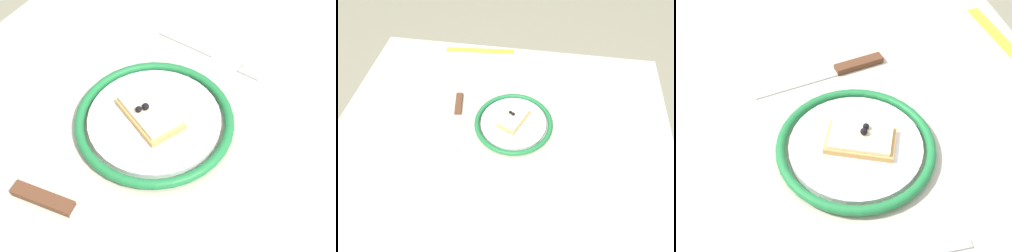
{
  "view_description": "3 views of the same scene",
  "coord_description": "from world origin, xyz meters",
  "views": [
    {
      "loc": [
        0.31,
        0.2,
        1.25
      ],
      "look_at": [
        -0.03,
        -0.01,
        0.74
      ],
      "focal_mm": 47.0,
      "sensor_mm": 36.0,
      "label": 1
    },
    {
      "loc": [
        -0.1,
        0.55,
        1.46
      ],
      "look_at": [
        -0.01,
        -0.02,
        0.73
      ],
      "focal_mm": 32.67,
      "sensor_mm": 36.0,
      "label": 2
    },
    {
      "loc": [
        -0.45,
        0.08,
        1.26
      ],
      "look_at": [
        -0.01,
        -0.03,
        0.75
      ],
      "focal_mm": 48.64,
      "sensor_mm": 36.0,
      "label": 3
    }
  ],
  "objects": [
    {
      "name": "knife",
      "position": [
        0.15,
        -0.06,
        0.72
      ],
      "size": [
        0.06,
        0.24,
        0.01
      ],
      "color": "silver",
      "rests_on": "dining_table"
    },
    {
      "name": "fork",
      "position": [
        -0.22,
        -0.04,
        0.72
      ],
      "size": [
        0.03,
        0.2,
        0.0
      ],
      "color": "#BDBDBD",
      "rests_on": "dining_table"
    },
    {
      "name": "plate",
      "position": [
        -0.03,
        -0.04,
        0.73
      ],
      "size": [
        0.24,
        0.24,
        0.02
      ],
      "color": "white",
      "rests_on": "dining_table"
    },
    {
      "name": "pizza_slice_near",
      "position": [
        -0.03,
        -0.05,
        0.74
      ],
      "size": [
        0.1,
        0.12,
        0.03
      ],
      "color": "tan",
      "rests_on": "plate"
    },
    {
      "name": "dining_table",
      "position": [
        0.0,
        0.0,
        0.64
      ],
      "size": [
        1.03,
        0.83,
        0.72
      ],
      "color": "#BCB29E",
      "rests_on": "ground_plane"
    }
  ]
}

